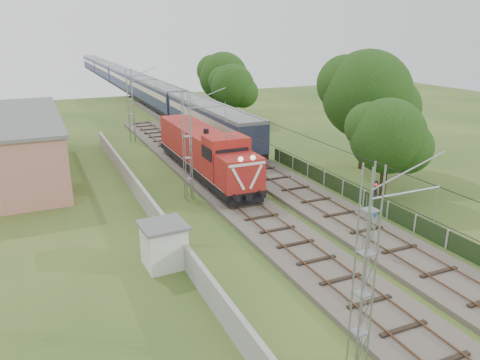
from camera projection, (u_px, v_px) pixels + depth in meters
name	position (u px, v px, depth m)	size (l,w,h in m)	color
ground	(310.00, 261.00, 25.71)	(140.00, 140.00, 0.00)	#2A4A1B
track_main	(254.00, 214.00, 31.73)	(4.20, 70.00, 0.45)	#6B6054
track_side	(242.00, 159.00, 44.95)	(4.20, 80.00, 0.45)	#6B6054
catenary	(188.00, 146.00, 33.73)	(3.31, 70.00, 8.00)	gray
boundary_wall	(142.00, 196.00, 33.37)	(0.25, 40.00, 1.50)	#9E9E99
station_building	(10.00, 145.00, 39.90)	(8.40, 20.40, 5.22)	#B56E61
fence	(388.00, 210.00, 31.24)	(0.12, 32.00, 1.20)	black
locomotive	(205.00, 151.00, 39.53)	(3.06, 17.46, 4.43)	black
coach_rake	(127.00, 79.00, 92.32)	(3.11, 116.13, 3.59)	black
signal_post	(372.00, 204.00, 25.31)	(0.48, 0.39, 4.50)	black
relay_hut	(164.00, 245.00, 24.84)	(2.48, 2.48, 2.43)	silver
tree_a	(389.00, 137.00, 33.87)	(5.78, 5.51, 7.49)	#3E2D19
tree_b	(368.00, 96.00, 40.59)	(8.14, 7.75, 10.55)	#3E2D19
tree_c	(233.00, 87.00, 61.21)	(6.02, 5.73, 7.80)	#3E2D19
tree_d	(224.00, 77.00, 64.48)	(7.05, 6.71, 9.13)	#3E2D19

